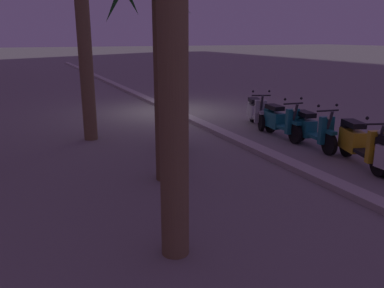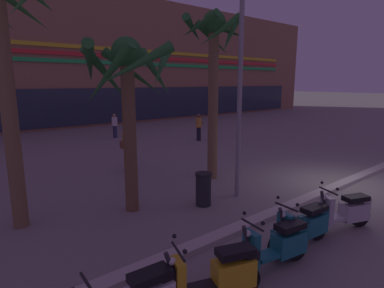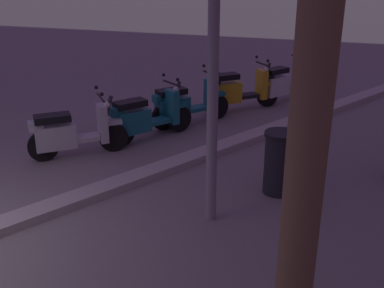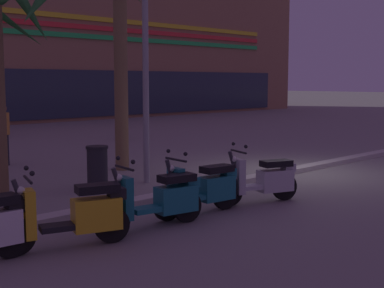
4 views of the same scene
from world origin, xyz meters
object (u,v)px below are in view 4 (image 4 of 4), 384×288
pedestrian_strolling_near_curb (122,118)px  litter_bin (97,167)px  scooter_teal_second_in_line (160,199)px  palm_tree_mid_walkway (120,3)px  scooter_silver_gap_after_mid (264,180)px  pedestrian_window_shopping (3,133)px  scooter_teal_lead_nearest (204,188)px  scooter_yellow_mid_front (77,215)px

pedestrian_strolling_near_curb → litter_bin: size_ratio=1.69×
scooter_teal_second_in_line → palm_tree_mid_walkway: (2.96, 4.94, 3.87)m
scooter_teal_second_in_line → scooter_silver_gap_after_mid: (2.58, -0.06, -0.01)m
scooter_teal_second_in_line → pedestrian_window_shopping: 7.94m
scooter_teal_second_in_line → scooter_teal_lead_nearest: (1.12, 0.13, 0.00)m
pedestrian_strolling_near_curb → scooter_teal_lead_nearest: bearing=-120.6°
palm_tree_mid_walkway → scooter_teal_second_in_line: bearing=-121.0°
scooter_teal_lead_nearest → litter_bin: 3.08m
scooter_teal_second_in_line → pedestrian_window_shopping: bearing=82.2°
scooter_silver_gap_after_mid → pedestrian_window_shopping: 8.07m
palm_tree_mid_walkway → scooter_yellow_mid_front: bearing=-132.5°
scooter_yellow_mid_front → scooter_teal_lead_nearest: bearing=2.4°
litter_bin → palm_tree_mid_walkway: bearing=41.4°
litter_bin → scooter_yellow_mid_front: bearing=-128.5°
pedestrian_strolling_near_curb → litter_bin: bearing=-130.0°
scooter_teal_lead_nearest → scooter_silver_gap_after_mid: 1.47m
scooter_yellow_mid_front → pedestrian_window_shopping: pedestrian_window_shopping is taller
scooter_silver_gap_after_mid → pedestrian_strolling_near_curb: 12.14m
scooter_teal_lead_nearest → pedestrian_window_shopping: size_ratio=1.07×
scooter_teal_lead_nearest → pedestrian_strolling_near_curb: bearing=59.4°
scooter_teal_lead_nearest → palm_tree_mid_walkway: bearing=69.1°
scooter_yellow_mid_front → litter_bin: (2.54, 3.19, 0.02)m
pedestrian_window_shopping → scooter_yellow_mid_front: bearing=-108.5°
scooter_teal_lead_nearest → palm_tree_mid_walkway: size_ratio=0.31×
pedestrian_strolling_near_curb → pedestrian_window_shopping: 7.20m
scooter_teal_second_in_line → scooter_teal_lead_nearest: 1.13m
scooter_yellow_mid_front → scooter_teal_lead_nearest: (2.67, 0.11, -0.02)m
pedestrian_strolling_near_curb → litter_bin: 10.19m
palm_tree_mid_walkway → litter_bin: bearing=-138.6°
scooter_teal_second_in_line → litter_bin: scooter_teal_second_in_line is taller
scooter_teal_second_in_line → litter_bin: bearing=72.8°
litter_bin → pedestrian_strolling_near_curb: bearing=50.0°
scooter_silver_gap_after_mid → palm_tree_mid_walkway: palm_tree_mid_walkway is taller
palm_tree_mid_walkway → litter_bin: palm_tree_mid_walkway is taller
palm_tree_mid_walkway → litter_bin: (-1.97, -1.74, -3.84)m
palm_tree_mid_walkway → litter_bin: 4.65m
scooter_silver_gap_after_mid → pedestrian_window_shopping: size_ratio=0.98×
scooter_yellow_mid_front → palm_tree_mid_walkway: size_ratio=0.31×
scooter_teal_second_in_line → pedestrian_window_shopping: pedestrian_window_shopping is taller
scooter_silver_gap_after_mid → pedestrian_strolling_near_curb: pedestrian_strolling_near_curb is taller
scooter_teal_lead_nearest → scooter_yellow_mid_front: bearing=-177.6°
scooter_yellow_mid_front → scooter_teal_second_in_line: size_ratio=0.97×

